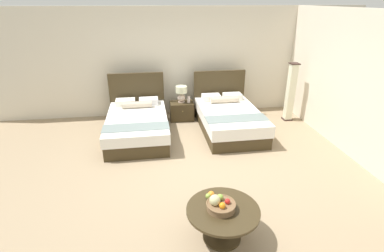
{
  "coord_description": "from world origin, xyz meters",
  "views": [
    {
      "loc": [
        -0.7,
        -4.6,
        2.84
      ],
      "look_at": [
        0.03,
        0.43,
        0.63
      ],
      "focal_mm": 27.36,
      "sensor_mm": 36.0,
      "label": 1
    }
  ],
  "objects_px": {
    "bed_near_window": "(137,123)",
    "bed_near_corner": "(228,118)",
    "floor_lamp_corner": "(291,92)",
    "table_lamp": "(181,93)",
    "fruit_bowl": "(220,205)",
    "loose_apple": "(208,196)",
    "coffee_table": "(223,216)",
    "loose_orange": "(211,194)",
    "vase": "(189,99)",
    "nightstand": "(182,111)"
  },
  "relations": [
    {
      "from": "nightstand",
      "to": "loose_orange",
      "type": "height_order",
      "value": "loose_orange"
    },
    {
      "from": "table_lamp",
      "to": "fruit_bowl",
      "type": "bearing_deg",
      "value": -89.74
    },
    {
      "from": "loose_apple",
      "to": "table_lamp",
      "type": "bearing_deg",
      "value": 88.77
    },
    {
      "from": "table_lamp",
      "to": "fruit_bowl",
      "type": "xyz_separation_m",
      "value": [
        0.02,
        -4.12,
        -0.18
      ]
    },
    {
      "from": "nightstand",
      "to": "vase",
      "type": "bearing_deg",
      "value": -12.96
    },
    {
      "from": "table_lamp",
      "to": "vase",
      "type": "xyz_separation_m",
      "value": [
        0.17,
        -0.06,
        -0.17
      ]
    },
    {
      "from": "bed_near_corner",
      "to": "loose_orange",
      "type": "height_order",
      "value": "bed_near_corner"
    },
    {
      "from": "loose_apple",
      "to": "floor_lamp_corner",
      "type": "distance_m",
      "value": 4.43
    },
    {
      "from": "bed_near_corner",
      "to": "table_lamp",
      "type": "bearing_deg",
      "value": 140.21
    },
    {
      "from": "loose_apple",
      "to": "coffee_table",
      "type": "bearing_deg",
      "value": -58.56
    },
    {
      "from": "nightstand",
      "to": "coffee_table",
      "type": "height_order",
      "value": "nightstand"
    },
    {
      "from": "bed_near_window",
      "to": "bed_near_corner",
      "type": "distance_m",
      "value": 2.08
    },
    {
      "from": "coffee_table",
      "to": "fruit_bowl",
      "type": "xyz_separation_m",
      "value": [
        -0.04,
        0.0,
        0.18
      ]
    },
    {
      "from": "loose_orange",
      "to": "table_lamp",
      "type": "bearing_deg",
      "value": 89.38
    },
    {
      "from": "coffee_table",
      "to": "bed_near_corner",
      "type": "bearing_deg",
      "value": 73.99
    },
    {
      "from": "nightstand",
      "to": "table_lamp",
      "type": "relative_size",
      "value": 1.41
    },
    {
      "from": "nightstand",
      "to": "bed_near_window",
      "type": "bearing_deg",
      "value": -143.22
    },
    {
      "from": "loose_orange",
      "to": "floor_lamp_corner",
      "type": "xyz_separation_m",
      "value": [
        2.7,
        3.44,
        0.22
      ]
    },
    {
      "from": "coffee_table",
      "to": "loose_apple",
      "type": "bearing_deg",
      "value": 121.44
    },
    {
      "from": "loose_apple",
      "to": "bed_near_window",
      "type": "bearing_deg",
      "value": 108.08
    },
    {
      "from": "bed_near_window",
      "to": "nightstand",
      "type": "relative_size",
      "value": 3.75
    },
    {
      "from": "table_lamp",
      "to": "loose_apple",
      "type": "xyz_separation_m",
      "value": [
        -0.08,
        -3.89,
        -0.21
      ]
    },
    {
      "from": "vase",
      "to": "coffee_table",
      "type": "distance_m",
      "value": 4.07
    },
    {
      "from": "bed_near_window",
      "to": "floor_lamp_corner",
      "type": "bearing_deg",
      "value": 6.19
    },
    {
      "from": "vase",
      "to": "bed_near_window",
      "type": "bearing_deg",
      "value": -148.52
    },
    {
      "from": "loose_apple",
      "to": "loose_orange",
      "type": "bearing_deg",
      "value": 27.72
    },
    {
      "from": "bed_near_corner",
      "to": "floor_lamp_corner",
      "type": "xyz_separation_m",
      "value": [
        1.66,
        0.41,
        0.42
      ]
    },
    {
      "from": "vase",
      "to": "loose_apple",
      "type": "xyz_separation_m",
      "value": [
        -0.26,
        -3.83,
        -0.05
      ]
    },
    {
      "from": "table_lamp",
      "to": "coffee_table",
      "type": "bearing_deg",
      "value": -89.19
    },
    {
      "from": "floor_lamp_corner",
      "to": "fruit_bowl",
      "type": "bearing_deg",
      "value": -125.57
    },
    {
      "from": "table_lamp",
      "to": "coffee_table",
      "type": "relative_size",
      "value": 0.45
    },
    {
      "from": "bed_near_window",
      "to": "vase",
      "type": "bearing_deg",
      "value": 31.48
    },
    {
      "from": "bed_near_corner",
      "to": "loose_orange",
      "type": "relative_size",
      "value": 24.68
    },
    {
      "from": "coffee_table",
      "to": "floor_lamp_corner",
      "type": "bearing_deg",
      "value": 54.84
    },
    {
      "from": "bed_near_window",
      "to": "loose_apple",
      "type": "height_order",
      "value": "bed_near_window"
    },
    {
      "from": "loose_apple",
      "to": "floor_lamp_corner",
      "type": "height_order",
      "value": "floor_lamp_corner"
    },
    {
      "from": "coffee_table",
      "to": "fruit_bowl",
      "type": "bearing_deg",
      "value": 178.97
    },
    {
      "from": "bed_near_corner",
      "to": "table_lamp",
      "type": "height_order",
      "value": "bed_near_corner"
    },
    {
      "from": "coffee_table",
      "to": "floor_lamp_corner",
      "type": "xyz_separation_m",
      "value": [
        2.6,
        3.7,
        0.38
      ]
    },
    {
      "from": "fruit_bowl",
      "to": "floor_lamp_corner",
      "type": "distance_m",
      "value": 4.55
    },
    {
      "from": "bed_near_window",
      "to": "fruit_bowl",
      "type": "height_order",
      "value": "bed_near_window"
    },
    {
      "from": "fruit_bowl",
      "to": "floor_lamp_corner",
      "type": "height_order",
      "value": "floor_lamp_corner"
    },
    {
      "from": "fruit_bowl",
      "to": "loose_apple",
      "type": "distance_m",
      "value": 0.26
    },
    {
      "from": "nightstand",
      "to": "loose_orange",
      "type": "relative_size",
      "value": 6.65
    },
    {
      "from": "floor_lamp_corner",
      "to": "bed_near_window",
      "type": "bearing_deg",
      "value": -173.81
    },
    {
      "from": "bed_near_window",
      "to": "table_lamp",
      "type": "height_order",
      "value": "bed_near_window"
    },
    {
      "from": "nightstand",
      "to": "vase",
      "type": "relative_size",
      "value": 3.61
    },
    {
      "from": "loose_apple",
      "to": "nightstand",
      "type": "bearing_deg",
      "value": 88.76
    },
    {
      "from": "bed_near_corner",
      "to": "fruit_bowl",
      "type": "xyz_separation_m",
      "value": [
        -0.98,
        -3.29,
        0.23
      ]
    },
    {
      "from": "bed_near_corner",
      "to": "fruit_bowl",
      "type": "relative_size",
      "value": 5.84
    }
  ]
}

